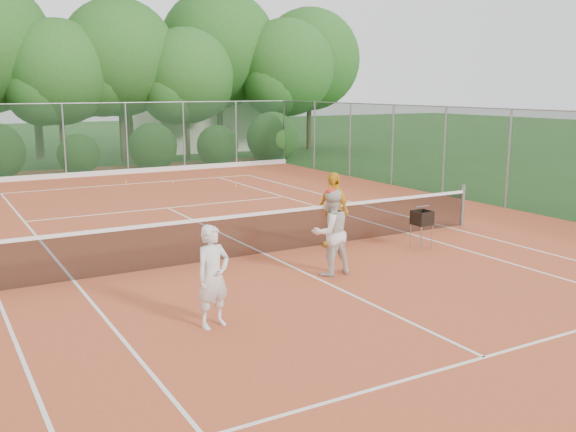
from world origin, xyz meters
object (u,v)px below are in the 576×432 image
(player_yellow, at_px, (333,210))
(ball_hopper, at_px, (422,219))
(player_center_grp, at_px, (331,232))
(player_white, at_px, (213,276))

(player_yellow, xyz_separation_m, ball_hopper, (1.64, -1.17, -0.17))
(player_center_grp, distance_m, ball_hopper, 3.05)
(player_white, height_order, player_center_grp, player_center_grp)
(player_center_grp, height_order, ball_hopper, player_center_grp)
(player_white, distance_m, player_center_grp, 3.42)
(ball_hopper, bearing_deg, player_yellow, 127.27)
(player_white, height_order, ball_hopper, player_white)
(player_yellow, height_order, ball_hopper, player_yellow)
(player_white, distance_m, ball_hopper, 6.44)
(player_white, relative_size, ball_hopper, 1.81)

